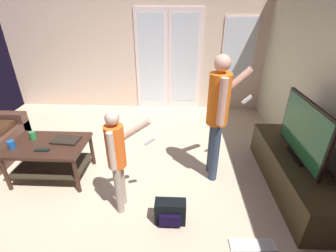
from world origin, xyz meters
TOP-DOWN VIEW (x-y plane):
  - ground_plane at (0.00, 0.00)m, footprint 5.31×5.28m
  - wall_back_with_doors at (0.11, 2.61)m, footprint 5.31×0.09m
  - coffee_table at (-0.77, 0.12)m, footprint 0.95×0.64m
  - tv_stand at (2.30, 0.04)m, footprint 0.49×1.77m
  - flat_screen_tv at (2.30, 0.04)m, footprint 0.08×1.01m
  - person_adult at (1.36, 0.24)m, footprint 0.57×0.46m
  - person_child at (0.27, -0.39)m, footprint 0.50×0.33m
  - backpack at (0.82, -0.58)m, footprint 0.32×0.18m
  - loose_keyboard at (1.63, -0.83)m, footprint 0.44×0.15m
  - laptop_closed at (-0.56, 0.19)m, footprint 0.36×0.24m
  - cup_near_edge at (-1.00, 0.22)m, footprint 0.08×0.08m
  - cup_by_laptop at (-1.14, 0.00)m, footprint 0.08×0.08m
  - tv_remote_black at (-0.74, -0.04)m, footprint 0.17×0.06m

SIDE VIEW (x-z plane):
  - ground_plane at x=0.00m, z-range -0.02..0.00m
  - loose_keyboard at x=1.63m, z-range 0.00..0.02m
  - backpack at x=0.82m, z-range 0.00..0.28m
  - tv_stand at x=2.30m, z-range 0.00..0.45m
  - coffee_table at x=-0.77m, z-range 0.12..0.63m
  - tv_remote_black at x=-0.74m, z-range 0.51..0.53m
  - laptop_closed at x=-0.56m, z-range 0.51..0.54m
  - cup_by_laptop at x=-1.14m, z-range 0.51..0.61m
  - cup_near_edge at x=-1.00m, z-range 0.51..0.62m
  - person_child at x=0.27m, z-range 0.12..1.33m
  - flat_screen_tv at x=2.30m, z-range 0.45..1.16m
  - person_adult at x=1.36m, z-range 0.16..1.77m
  - wall_back_with_doors at x=0.11m, z-range -0.04..2.51m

